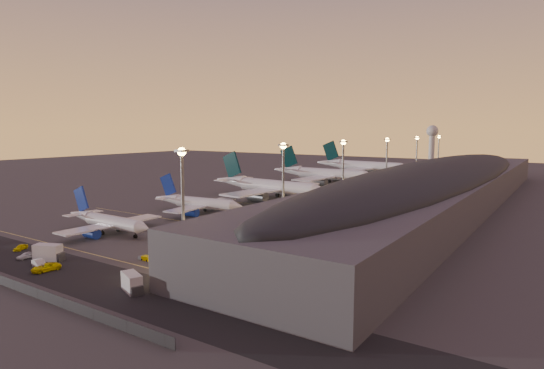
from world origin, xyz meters
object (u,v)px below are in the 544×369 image
(radar_tower, at_px, (432,139))
(catering_truck_a, at_px, (49,253))
(airliner_wide_near, at_px, (268,186))
(baggage_tug_c, at_px, (234,216))
(catering_truck_b, at_px, (132,283))
(airliner_narrow_north, at_px, (197,203))
(baggage_tug_d, at_px, (191,240))
(baggage_tug_b, at_px, (165,239))
(service_van_e, at_px, (39,264))
(airliner_wide_far, at_px, (362,166))
(service_van_b, at_px, (21,247))
(airliner_wide_mid, at_px, (322,174))
(airliner_narrow_south, at_px, (107,221))
(service_van_c, at_px, (26,255))
(baggage_tug_a, at_px, (145,258))
(service_van_d, at_px, (46,267))

(radar_tower, height_order, catering_truck_a, radar_tower)
(radar_tower, bearing_deg, airliner_wide_near, -94.22)
(radar_tower, distance_m, baggage_tug_c, 251.75)
(catering_truck_a, xyz_separation_m, catering_truck_b, (31.85, -2.64, -0.16))
(airliner_narrow_north, bearing_deg, baggage_tug_d, -54.64)
(baggage_tug_b, xyz_separation_m, service_van_e, (-5.16, -31.47, 0.39))
(airliner_wide_far, xyz_separation_m, catering_truck_a, (17.59, -222.51, -3.86))
(airliner_wide_far, height_order, service_van_e, airliner_wide_far)
(baggage_tug_d, bearing_deg, baggage_tug_b, 134.89)
(airliner_narrow_north, distance_m, airliner_wide_far, 159.57)
(radar_tower, height_order, baggage_tug_d, radar_tower)
(baggage_tug_d, distance_m, service_van_b, 41.63)
(airliner_wide_mid, xyz_separation_m, service_van_b, (2.48, -165.29, -4.50))
(airliner_narrow_south, xyz_separation_m, airliner_narrow_north, (-0.41, 37.92, 0.21))
(baggage_tug_b, bearing_deg, airliner_wide_far, 78.21)
(airliner_narrow_south, height_order, service_van_c, airliner_narrow_south)
(airliner_wide_mid, distance_m, catering_truck_a, 167.24)
(airliner_wide_mid, bearing_deg, catering_truck_b, -72.61)
(baggage_tug_b, bearing_deg, radar_tower, 71.72)
(airliner_wide_mid, relative_size, service_van_c, 14.87)
(airliner_wide_near, bearing_deg, airliner_wide_far, 97.48)
(catering_truck_a, relative_size, service_van_e, 1.36)
(airliner_narrow_north, distance_m, service_van_e, 69.20)
(baggage_tug_c, height_order, catering_truck_b, catering_truck_b)
(airliner_wide_mid, xyz_separation_m, catering_truck_a, (17.05, -166.33, -3.45))
(airliner_wide_mid, height_order, catering_truck_b, airliner_wide_mid)
(radar_tower, height_order, baggage_tug_b, radar_tower)
(airliner_narrow_north, bearing_deg, service_van_c, -89.34)
(baggage_tug_c, xyz_separation_m, catering_truck_b, (28.37, -65.49, 1.16))
(airliner_wide_mid, xyz_separation_m, service_van_e, (20.23, -170.43, -4.34))
(baggage_tug_d, bearing_deg, catering_truck_a, 176.23)
(service_van_b, distance_m, service_van_c, 8.95)
(airliner_narrow_north, distance_m, baggage_tug_a, 59.53)
(baggage_tug_b, bearing_deg, service_van_e, -118.68)
(baggage_tug_a, relative_size, service_van_e, 0.64)
(baggage_tug_b, relative_size, baggage_tug_d, 0.88)
(baggage_tug_b, distance_m, service_van_e, 31.89)
(baggage_tug_b, xyz_separation_m, catering_truck_b, (23.52, -30.00, 1.12))
(catering_truck_b, bearing_deg, airliner_wide_mid, 127.74)
(airliner_wide_mid, height_order, airliner_wide_far, airliner_wide_far)
(airliner_wide_near, height_order, airliner_wide_mid, airliner_wide_mid)
(airliner_wide_mid, relative_size, baggage_tug_b, 16.86)
(catering_truck_b, height_order, service_van_e, catering_truck_b)
(service_van_d, bearing_deg, baggage_tug_b, 95.93)
(airliner_wide_far, bearing_deg, baggage_tug_c, -77.46)
(catering_truck_b, xyz_separation_m, baggage_tug_d, (-16.64, 32.76, -1.05))
(catering_truck_b, bearing_deg, baggage_tug_a, 154.65)
(catering_truck_b, relative_size, service_van_b, 1.57)
(airliner_narrow_north, xyz_separation_m, baggage_tug_a, (31.25, -50.57, -3.05))
(radar_tower, xyz_separation_m, service_van_b, (-17.48, -312.64, -21.17))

